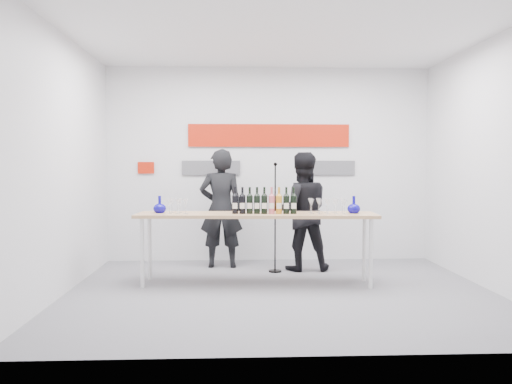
% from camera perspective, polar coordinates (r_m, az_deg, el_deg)
% --- Properties ---
extents(ground, '(5.00, 5.00, 0.00)m').
position_cam_1_polar(ground, '(5.99, 2.79, -11.31)').
color(ground, slate).
rests_on(ground, ground).
extents(back_wall, '(5.00, 0.04, 3.00)m').
position_cam_1_polar(back_wall, '(7.79, 1.48, 3.16)').
color(back_wall, silver).
rests_on(back_wall, ground).
extents(signage, '(3.38, 0.02, 0.79)m').
position_cam_1_polar(signage, '(7.77, 1.08, 5.42)').
color(signage, '#BB1C08').
rests_on(signage, back_wall).
extents(tasting_table, '(3.00, 0.77, 0.89)m').
position_cam_1_polar(tasting_table, '(6.21, 0.04, -3.07)').
color(tasting_table, tan).
rests_on(tasting_table, ground).
extents(wine_bottles, '(0.80, 0.12, 0.33)m').
position_cam_1_polar(wine_bottles, '(6.13, 0.96, -0.96)').
color(wine_bottles, black).
rests_on(wine_bottles, tasting_table).
extents(decanter_left, '(0.16, 0.16, 0.21)m').
position_cam_1_polar(decanter_left, '(6.37, -10.96, -1.39)').
color(decanter_left, '#0D078F').
rests_on(decanter_left, tasting_table).
extents(decanter_right, '(0.16, 0.16, 0.21)m').
position_cam_1_polar(decanter_right, '(6.33, 11.12, -1.42)').
color(decanter_right, '#0D078F').
rests_on(decanter_right, tasting_table).
extents(glasses_left, '(0.26, 0.24, 0.18)m').
position_cam_1_polar(glasses_left, '(6.27, -9.03, -1.58)').
color(glasses_left, silver).
rests_on(glasses_left, tasting_table).
extents(glasses_right, '(0.47, 0.25, 0.18)m').
position_cam_1_polar(glasses_right, '(6.24, 8.14, -1.60)').
color(glasses_right, silver).
rests_on(glasses_right, tasting_table).
extents(presenter_left, '(0.63, 0.42, 1.72)m').
position_cam_1_polar(presenter_left, '(7.27, -4.02, -1.88)').
color(presenter_left, black).
rests_on(presenter_left, ground).
extents(presenter_right, '(0.83, 0.65, 1.67)m').
position_cam_1_polar(presenter_right, '(7.09, 5.23, -2.22)').
color(presenter_right, black).
rests_on(presenter_right, ground).
extents(mic_stand, '(0.18, 0.18, 1.53)m').
position_cam_1_polar(mic_stand, '(6.97, 2.20, -5.36)').
color(mic_stand, black).
rests_on(mic_stand, ground).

